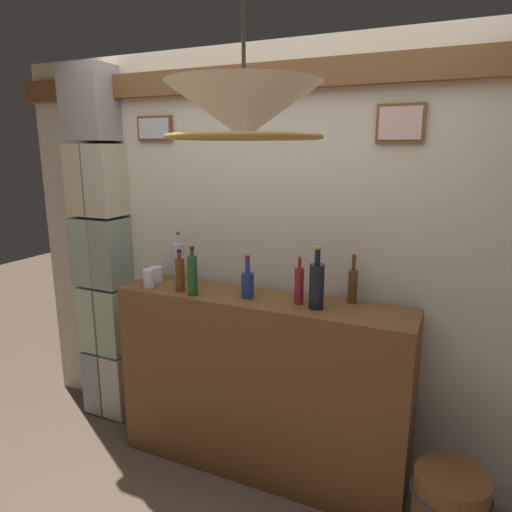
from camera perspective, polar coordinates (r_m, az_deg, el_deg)
name	(u,v)px	position (r m, az deg, el deg)	size (l,w,h in m)	color
panelled_rear_partition	(278,250)	(2.75, 2.69, 0.78)	(3.71, 0.15, 2.47)	beige
stone_pillar	(104,252)	(3.34, -18.25, 0.52)	(0.36, 0.29, 2.40)	#919B94
bar_shelf_unit	(260,386)	(2.80, 0.44, -15.76)	(1.71, 0.37, 1.08)	brown
liquor_bottle_amaro	(317,285)	(2.40, 7.52, -3.58)	(0.08, 0.08, 0.33)	black
liquor_bottle_rum	(248,283)	(2.56, -1.05, -3.41)	(0.07, 0.07, 0.24)	navy
liquor_bottle_bourbon	(179,261)	(2.92, -9.52, -0.65)	(0.07, 0.07, 0.31)	#B7B5DC
liquor_bottle_tequila	(353,285)	(2.52, 11.89, -3.52)	(0.05, 0.05, 0.27)	#583813
liquor_bottle_gin	(193,275)	(2.62, -7.85, -2.33)	(0.05, 0.05, 0.28)	#1B4B20
liquor_bottle_brandy	(180,274)	(2.71, -9.40, -2.17)	(0.05, 0.05, 0.25)	brown
liquor_bottle_scotch	(299,285)	(2.46, 5.35, -3.57)	(0.05, 0.05, 0.27)	maroon
glass_tumbler_rocks	(156,274)	(2.95, -12.25, -2.22)	(0.08, 0.08, 0.09)	silver
glass_tumbler_highball	(149,278)	(2.84, -13.16, -2.68)	(0.07, 0.07, 0.11)	silver
pendant_lamp	(244,113)	(1.45, -1.50, 17.26)	(0.48, 0.48, 0.48)	#EFE5C6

